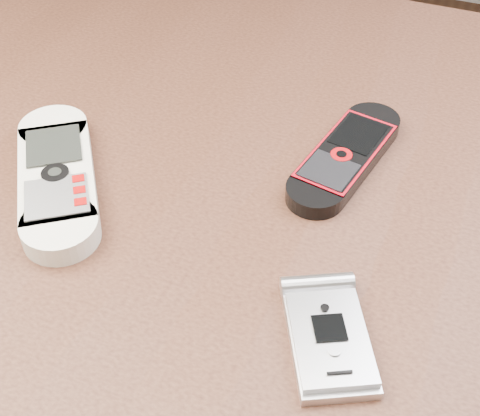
% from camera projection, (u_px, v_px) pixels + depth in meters
% --- Properties ---
extents(table, '(1.20, 0.80, 0.75)m').
position_uv_depth(table, '(235.00, 301.00, 0.59)').
color(table, black).
rests_on(table, ground).
extents(nokia_white, '(0.15, 0.18, 0.02)m').
position_uv_depth(nokia_white, '(57.00, 177.00, 0.53)').
color(nokia_white, silver).
rests_on(nokia_white, table).
extents(nokia_black_red, '(0.08, 0.16, 0.02)m').
position_uv_depth(nokia_black_red, '(345.00, 156.00, 0.55)').
color(nokia_black_red, black).
rests_on(nokia_black_red, table).
extents(motorola_razr, '(0.09, 0.11, 0.01)m').
position_uv_depth(motorola_razr, '(329.00, 337.00, 0.42)').
color(motorola_razr, silver).
rests_on(motorola_razr, table).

